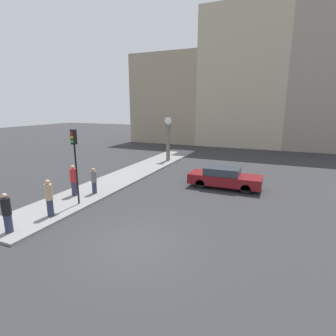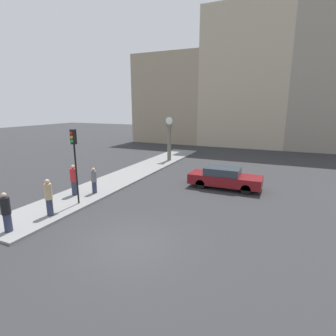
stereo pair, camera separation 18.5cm
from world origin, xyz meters
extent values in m
plane|color=#2D2D30|center=(0.00, 0.00, 0.00)|extent=(120.00, 120.00, 0.00)
cube|color=gray|center=(-5.64, 9.76, 0.06)|extent=(2.97, 23.53, 0.11)
cube|color=gray|center=(-10.76, 28.73, 6.24)|extent=(10.15, 5.00, 12.47)
cube|color=#B7A88E|center=(-0.26, 28.73, 8.69)|extent=(10.86, 5.00, 17.39)
cube|color=maroon|center=(1.84, 8.71, 0.58)|extent=(4.64, 1.72, 0.64)
cube|color=#2D3842|center=(1.65, 8.71, 1.14)|extent=(2.23, 1.55, 0.47)
cylinder|color=black|center=(3.28, 9.46, 0.31)|extent=(0.61, 0.22, 0.61)
cylinder|color=black|center=(3.28, 7.96, 0.31)|extent=(0.61, 0.22, 0.61)
cylinder|color=black|center=(0.40, 9.46, 0.31)|extent=(0.61, 0.22, 0.61)
cylinder|color=black|center=(0.40, 7.96, 0.31)|extent=(0.61, 0.22, 0.61)
cylinder|color=black|center=(-4.77, 2.43, 1.73)|extent=(0.09, 0.09, 3.23)
cube|color=black|center=(-4.77, 2.43, 3.72)|extent=(0.26, 0.20, 0.76)
cylinder|color=red|center=(-4.77, 2.31, 3.93)|extent=(0.15, 0.04, 0.15)
cylinder|color=orange|center=(-4.77, 2.31, 3.72)|extent=(0.15, 0.04, 0.15)
cylinder|color=green|center=(-4.77, 2.31, 3.52)|extent=(0.15, 0.04, 0.15)
cylinder|color=#666056|center=(-4.96, 15.15, 1.74)|extent=(0.37, 0.37, 3.24)
cube|color=#666056|center=(-4.96, 15.15, 3.47)|extent=(0.48, 0.48, 0.22)
cylinder|color=#666056|center=(-4.96, 15.15, 3.93)|extent=(0.76, 0.04, 0.76)
cylinder|color=white|center=(-4.96, 15.15, 3.93)|extent=(0.70, 0.06, 0.70)
cylinder|color=#2D334C|center=(-5.12, 4.19, 0.47)|extent=(0.28, 0.28, 0.71)
cylinder|color=slate|center=(-5.12, 4.19, 1.15)|extent=(0.33, 0.33, 0.66)
sphere|color=tan|center=(-5.12, 4.19, 1.58)|extent=(0.21, 0.21, 0.21)
cylinder|color=#2D334C|center=(-5.15, -1.32, 0.50)|extent=(0.31, 0.31, 0.78)
cylinder|color=black|center=(-5.15, -1.32, 1.25)|extent=(0.37, 0.37, 0.72)
sphere|color=tan|center=(-5.15, -1.32, 1.72)|extent=(0.21, 0.21, 0.21)
cylinder|color=#2D334C|center=(-4.89, 0.63, 0.52)|extent=(0.30, 0.30, 0.81)
cylinder|color=tan|center=(-4.89, 0.63, 1.31)|extent=(0.35, 0.35, 0.76)
sphere|color=tan|center=(-4.89, 0.63, 1.80)|extent=(0.23, 0.23, 0.23)
cylinder|color=#2D334C|center=(-5.97, 3.44, 0.53)|extent=(0.34, 0.34, 0.82)
cylinder|color=red|center=(-5.97, 3.44, 1.32)|extent=(0.40, 0.40, 0.77)
sphere|color=tan|center=(-5.97, 3.44, 1.82)|extent=(0.23, 0.23, 0.23)
camera|label=1|loc=(4.92, -7.95, 5.24)|focal=28.00mm
camera|label=2|loc=(5.09, -7.88, 5.24)|focal=28.00mm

